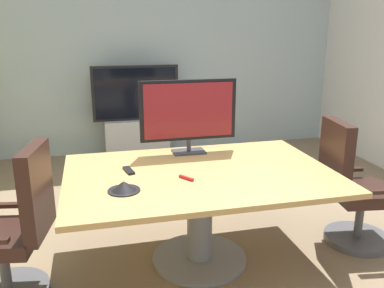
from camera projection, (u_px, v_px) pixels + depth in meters
ground_plane at (199, 270)px, 3.20m from camera, size 7.74×7.74×0.00m
wall_back_glass_partition at (140, 50)px, 5.93m from camera, size 6.06×0.10×2.99m
conference_table at (200, 192)px, 3.18m from camera, size 2.02×1.36×0.76m
office_chair_left at (15, 238)px, 2.76m from camera, size 0.63×0.61×1.09m
office_chair_right at (352, 194)px, 3.48m from camera, size 0.62×0.60×1.09m
tv_monitor at (188, 112)px, 3.51m from camera, size 0.84×0.18×0.64m
wall_display_unit at (137, 127)px, 5.86m from camera, size 1.20×0.36×1.31m
conference_phone at (124, 187)px, 2.75m from camera, size 0.22×0.22×0.07m
remote_control at (129, 170)px, 3.13m from camera, size 0.08×0.18×0.02m
whiteboard_marker at (186, 178)px, 2.97m from camera, size 0.09×0.12×0.02m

